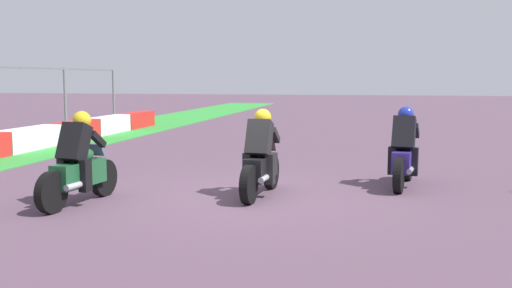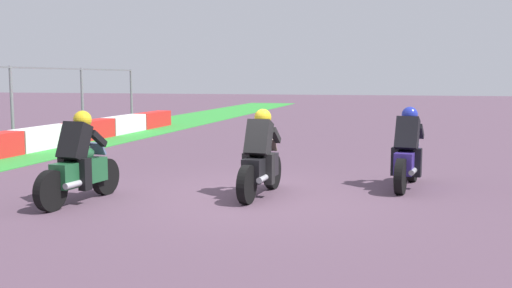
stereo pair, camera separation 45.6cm
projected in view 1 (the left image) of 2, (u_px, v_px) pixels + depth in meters
name	position (u px, v px, depth m)	size (l,w,h in m)	color
ground_plane	(253.00, 196.00, 10.21)	(120.00, 120.00, 0.00)	#553E4F
rider_lane_a	(404.00, 154.00, 11.02)	(2.04, 0.60, 1.51)	black
rider_lane_b	(261.00, 160.00, 10.14)	(2.04, 0.55, 1.51)	black
rider_lane_c	(79.00, 166.00, 9.48)	(2.04, 0.58, 1.51)	black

